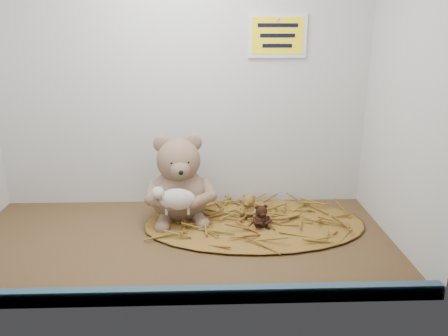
{
  "coord_description": "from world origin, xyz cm",
  "views": [
    {
      "loc": [
        8.76,
        -110.94,
        57.05
      ],
      "look_at": [
        12.66,
        4.71,
        20.0
      ],
      "focal_mm": 35.0,
      "sensor_mm": 36.0,
      "label": 1
    }
  ],
  "objects_px": {
    "main_teddy": "(179,178)",
    "mini_teddy_tan": "(249,205)",
    "toy_lamb": "(177,199)",
    "mini_teddy_brown": "(261,215)"
  },
  "relations": [
    {
      "from": "main_teddy",
      "to": "toy_lamb",
      "type": "bearing_deg",
      "value": -98.18
    },
    {
      "from": "toy_lamb",
      "to": "mini_teddy_brown",
      "type": "bearing_deg",
      "value": 0.57
    },
    {
      "from": "main_teddy",
      "to": "mini_teddy_tan",
      "type": "xyz_separation_m",
      "value": [
        0.21,
        -0.03,
        -0.08
      ]
    },
    {
      "from": "toy_lamb",
      "to": "mini_teddy_tan",
      "type": "relative_size",
      "value": 1.77
    },
    {
      "from": "mini_teddy_tan",
      "to": "mini_teddy_brown",
      "type": "relative_size",
      "value": 1.1
    },
    {
      "from": "main_teddy",
      "to": "mini_teddy_tan",
      "type": "bearing_deg",
      "value": -15.21
    },
    {
      "from": "main_teddy",
      "to": "mini_teddy_brown",
      "type": "xyz_separation_m",
      "value": [
        0.24,
        -0.09,
        -0.09
      ]
    },
    {
      "from": "main_teddy",
      "to": "toy_lamb",
      "type": "distance_m",
      "value": 0.1
    },
    {
      "from": "mini_teddy_brown",
      "to": "main_teddy",
      "type": "bearing_deg",
      "value": 146.47
    },
    {
      "from": "toy_lamb",
      "to": "mini_teddy_brown",
      "type": "xyz_separation_m",
      "value": [
        0.24,
        0.0,
        -0.05
      ]
    }
  ]
}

